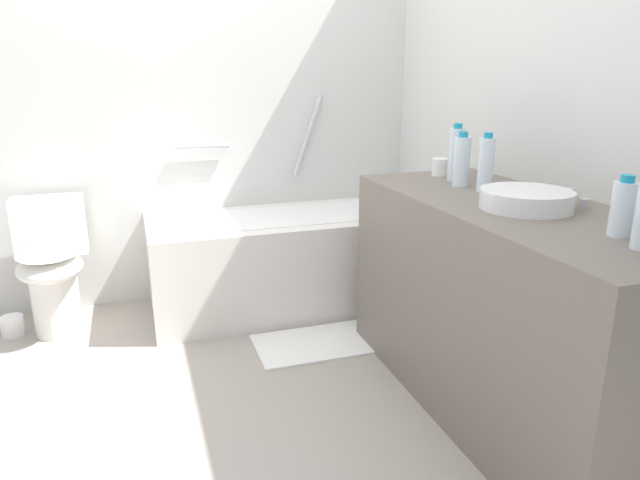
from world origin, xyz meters
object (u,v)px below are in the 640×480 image
Objects in this scene: bathtub at (291,257)px; water_bottle_2 at (456,154)px; toilet at (52,265)px; bath_mat at (319,343)px; water_bottle_5 at (462,161)px; drinking_glass_0 at (440,167)px; sink_basin at (526,199)px; sink_faucet at (569,197)px; water_bottle_0 at (623,208)px; toilet_paper_roll at (13,326)px; water_bottle_1 at (486,164)px.

bathtub reaches higher than water_bottle_2.
toilet is 1.42m from bath_mat.
water_bottle_5 reaches higher than drinking_glass_0.
water_bottle_5 is at bearing -110.35° from water_bottle_2.
sink_basin reaches higher than toilet.
sink_faucet is 0.83× the size of water_bottle_0.
water_bottle_0 is 2.81m from toilet_paper_roll.
sink_basin reaches higher than toilet_paper_roll.
bath_mat is (-0.58, 0.08, -0.86)m from drinking_glass_0.
water_bottle_1 reaches higher than drinking_glass_0.
water_bottle_5 reaches higher than sink_faucet.
sink_basin is at bearing -95.30° from water_bottle_2.
drinking_glass_0 is (0.01, 0.14, -0.08)m from water_bottle_2.
bathtub is at bearing 119.77° from water_bottle_5.
water_bottle_5 reaches higher than toilet_paper_roll.
water_bottle_2 is at bearing 84.70° from sink_basin.
bath_mat is at bearing 123.37° from sink_basin.
water_bottle_1 is 1.19m from bath_mat.
water_bottle_2 reaches higher than water_bottle_0.
water_bottle_2 reaches higher than toilet.
toilet is 2.13× the size of sink_basin.
bathtub is at bearing 117.63° from water_bottle_1.
water_bottle_5 is 2.10× the size of toilet_paper_roll.
water_bottle_1 reaches higher than bath_mat.
toilet_paper_roll is (-1.99, 0.93, -0.88)m from water_bottle_5.
toilet is at bearing 144.53° from sink_faucet.
water_bottle_1 is 2.18× the size of toilet_paper_roll.
sink_basin is 2.54m from toilet_paper_roll.
sink_basin is 0.52× the size of bath_mat.
sink_basin is at bearing 50.03° from toilet.
water_bottle_5 is 2.86× the size of drinking_glass_0.
water_bottle_1 is 2.44m from toilet_paper_roll.
toilet_paper_roll is at bearing 178.73° from bathtub.
water_bottle_1 reaches higher than toilet.
bath_mat is at bearing 147.37° from water_bottle_5.
water_bottle_5 is at bearing -25.03° from toilet_paper_roll.
water_bottle_5 is at bearing 111.60° from sink_faucet.
water_bottle_5 is (0.01, 0.45, 0.07)m from sink_basin.
sink_basin is (0.50, -1.34, 0.58)m from bathtub.
bathtub is 6.53× the size of water_bottle_1.
sink_basin is 0.39m from water_bottle_0.
bathtub is 1.61m from sink_faucet.
bathtub is 19.40× the size of drinking_glass_0.
water_bottle_0 is (0.54, -1.72, 0.63)m from bathtub.
bathtub reaches higher than water_bottle_5.
toilet_paper_roll is at bearing 161.82° from drinking_glass_0.
water_bottle_2 reaches higher than bath_mat.
sink_faucet is at bearing 52.81° from toilet.
drinking_glass_0 is at bearing 89.00° from water_bottle_0.
toilet_paper_roll is (-2.01, 1.06, -0.89)m from water_bottle_1.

